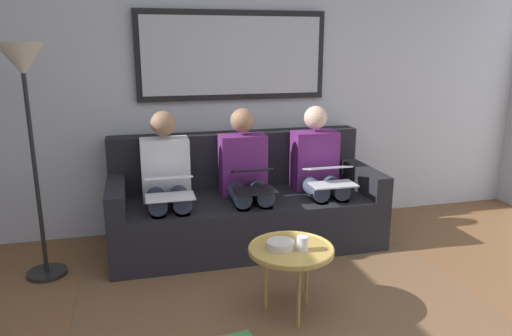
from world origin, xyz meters
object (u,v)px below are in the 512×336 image
(laptop_black, at_px, (252,179))
(couch, at_px, (244,206))
(cup, at_px, (302,244))
(laptop_white, at_px, (169,186))
(coffee_table, at_px, (291,250))
(standing_lamp, at_px, (25,87))
(person_right, at_px, (167,180))
(laptop_silver, at_px, (330,175))
(bowl, at_px, (280,245))
(framed_mirror, at_px, (233,56))
(person_middle, at_px, (245,174))
(person_left, at_px, (318,169))

(laptop_black, bearing_deg, couch, -90.00)
(cup, relative_size, laptop_white, 0.25)
(coffee_table, relative_size, standing_lamp, 0.32)
(person_right, distance_m, laptop_white, 0.25)
(couch, bearing_deg, person_right, 6.13)
(laptop_silver, distance_m, laptop_black, 0.64)
(couch, height_order, bowl, couch)
(bowl, bearing_deg, standing_lamp, -32.37)
(framed_mirror, relative_size, person_middle, 1.45)
(framed_mirror, relative_size, laptop_black, 4.34)
(person_left, bearing_deg, person_right, 0.00)
(person_right, height_order, standing_lamp, standing_lamp)
(laptop_black, bearing_deg, laptop_white, 1.04)
(laptop_white, bearing_deg, person_left, -169.10)
(coffee_table, bearing_deg, person_middle, -89.26)
(framed_mirror, bearing_deg, person_left, 144.48)
(cup, height_order, person_right, person_right)
(coffee_table, distance_m, bowl, 0.08)
(cup, xyz_separation_m, person_left, (-0.57, -1.20, 0.12))
(cup, relative_size, standing_lamp, 0.05)
(bowl, height_order, laptop_silver, laptop_silver)
(couch, height_order, person_right, person_right)
(bowl, distance_m, laptop_white, 1.09)
(laptop_black, relative_size, standing_lamp, 0.23)
(framed_mirror, xyz_separation_m, laptop_white, (0.64, 0.70, -0.92))
(person_right, bearing_deg, standing_lamp, 12.33)
(couch, distance_m, laptop_silver, 0.78)
(cup, height_order, standing_lamp, standing_lamp)
(cup, height_order, person_middle, person_middle)
(couch, height_order, standing_lamp, standing_lamp)
(couch, height_order, person_middle, person_middle)
(laptop_black, bearing_deg, person_left, -159.85)
(framed_mirror, xyz_separation_m, person_right, (0.64, 0.46, -0.94))
(framed_mirror, xyz_separation_m, person_left, (-0.64, 0.46, -0.94))
(framed_mirror, distance_m, person_right, 1.23)
(standing_lamp, bearing_deg, framed_mirror, -157.07)
(laptop_silver, xyz_separation_m, person_right, (1.28, -0.25, -0.02))
(framed_mirror, relative_size, person_left, 1.45)
(couch, distance_m, person_right, 0.71)
(framed_mirror, relative_size, person_right, 1.45)
(coffee_table, distance_m, person_middle, 1.16)
(person_left, distance_m, laptop_black, 0.68)
(coffee_table, height_order, laptop_silver, laptop_silver)
(laptop_silver, bearing_deg, coffee_table, 55.20)
(framed_mirror, bearing_deg, couch, 90.00)
(person_middle, bearing_deg, cup, 93.20)
(coffee_table, bearing_deg, cup, 134.47)
(bowl, height_order, person_left, person_left)
(person_left, bearing_deg, person_middle, 0.00)
(standing_lamp, bearing_deg, person_left, -174.81)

